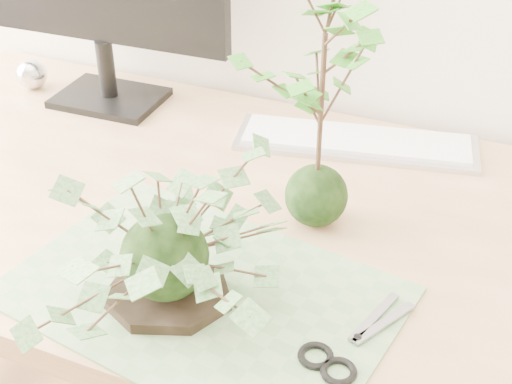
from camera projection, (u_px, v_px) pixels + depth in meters
desk at (288, 267)px, 1.08m from camera, size 1.60×0.70×0.74m
cutting_mat at (202, 293)px, 0.89m from camera, size 0.52×0.39×0.00m
stone_dish at (168, 295)px, 0.88m from camera, size 0.21×0.21×0.01m
ivy_kokedama at (162, 223)px, 0.82m from camera, size 0.34×0.34×0.21m
maple_kokedama at (324, 51)px, 0.88m from camera, size 0.26×0.26×0.37m
keyboard at (356, 142)px, 1.20m from camera, size 0.42×0.20×0.02m
foil_ball at (32, 74)px, 1.38m from camera, size 0.06×0.06×0.06m
scissors at (347, 357)px, 0.80m from camera, size 0.09×0.17×0.01m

